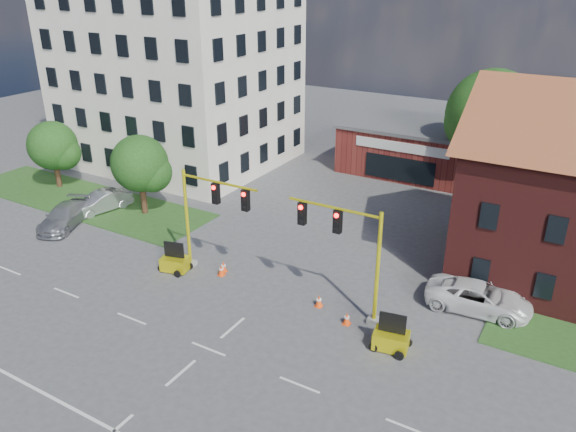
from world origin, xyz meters
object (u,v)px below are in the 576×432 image
(pickup_white, at_px, (479,297))
(trailer_east, at_px, (391,339))
(signal_mast_east, at_px, (348,248))
(signal_mast_west, at_px, (208,212))
(trailer_west, at_px, (175,262))

(pickup_white, bearing_deg, trailer_east, 148.99)
(pickup_white, bearing_deg, signal_mast_east, 119.33)
(signal_mast_west, bearing_deg, trailer_west, -155.07)
(signal_mast_west, bearing_deg, pickup_white, 15.05)
(trailer_east, relative_size, pickup_white, 0.34)
(signal_mast_east, height_order, trailer_east, signal_mast_east)
(trailer_west, height_order, pickup_white, trailer_west)
(trailer_west, bearing_deg, trailer_east, -16.92)
(trailer_east, bearing_deg, signal_mast_east, 143.64)
(signal_mast_west, relative_size, trailer_west, 3.43)
(trailer_west, bearing_deg, signal_mast_east, -9.30)
(signal_mast_west, xyz_separation_m, trailer_east, (11.86, -1.57, -3.33))
(trailer_west, distance_m, pickup_white, 17.35)
(trailer_east, bearing_deg, pickup_white, 53.46)
(signal_mast_east, xyz_separation_m, trailer_east, (3.15, -1.57, -3.33))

